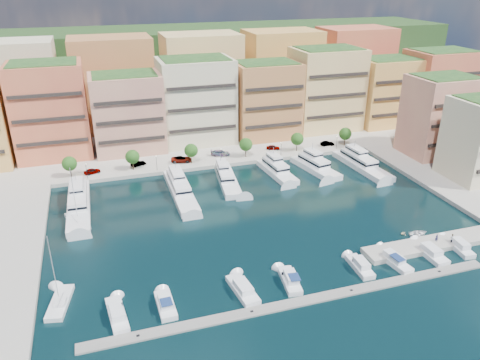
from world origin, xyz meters
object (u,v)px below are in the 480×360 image
Objects in this scene: yacht_3 at (227,178)px; car_3 at (220,153)px; car_2 at (181,159)px; sailboat_0 at (60,303)px; person_0 at (437,238)px; lamppost_0 at (86,168)px; tender_2 at (419,233)px; cruiser_4 at (290,280)px; tree_0 at (69,164)px; car_4 at (273,147)px; yacht_0 at (79,203)px; cruiser_7 at (393,260)px; tree_2 at (191,151)px; yacht_4 at (276,170)px; lamppost_2 at (221,153)px; yacht_5 at (314,165)px; lamppost_4 at (337,140)px; cruiser_0 at (117,315)px; tree_5 at (345,134)px; cruiser_3 at (243,290)px; tender_1 at (403,233)px; tree_1 at (132,157)px; cruiser_9 at (459,247)px; car_1 at (138,164)px; cruiser_6 at (360,267)px; yacht_2 at (180,188)px; sailboat_2 at (77,222)px; cruiser_1 at (166,305)px; lamppost_1 at (156,161)px; cruiser_8 at (430,253)px; tree_3 at (246,145)px; car_5 at (327,144)px; tree_4 at (297,139)px; yacht_6 at (360,163)px; car_0 at (92,171)px; person_1 at (452,237)px.

yacht_3 reaches higher than car_3.
sailboat_0 is at bearing 162.36° from car_2.
sailboat_0 is 8.27× the size of person_0.
tender_2 is at bearing -36.95° from lamppost_0.
car_2 is at bearing 97.12° from cruiser_4.
tree_0 reaches higher than car_4.
yacht_0 is 2.87× the size of cruiser_7.
tree_2 is 24.26m from yacht_4.
yacht_5 is at bearing -23.33° from lamppost_2.
tree_2 reaches higher than tender_2.
lamppost_4 is 88.50m from cruiser_0.
tree_5 is 77.91m from cruiser_3.
sailboat_0 is 70.25m from tender_2.
tender_2 is at bearing -98.29° from lamppost_4.
tender_1 is at bearing 12.17° from cruiser_3.
tree_1 is 81.47m from cruiser_9.
yacht_4 is 37.99m from car_1.
tree_5 is 1.35× the size of lamppost_2.
tree_0 reaches higher than lamppost_4.
cruiser_6 is 63.50m from car_2.
cruiser_7 is (17.83, -55.82, -3.26)m from lamppost_2.
yacht_4 is at bearing -0.43° from tender_1.
car_3 is (-38.77, 3.22, -2.94)m from tree_5.
sailboat_2 is (-24.23, -8.29, -0.90)m from yacht_2.
yacht_0 is (-74.27, -14.21, -2.62)m from lamppost_4.
yacht_4 is 59.26m from cruiser_1.
tree_1 reaches higher than lamppost_1.
car_4 is (53.71, 5.58, -2.15)m from lamppost_0.
cruiser_3 is at bearing -11.53° from sailboat_0.
yacht_5 is at bearing 93.01° from cruiser_8.
cruiser_8 is 0.64× the size of sailboat_2.
tree_5 is 56.80m from yacht_2.
tree_3 is (48.00, 0.00, 0.00)m from tree_0.
sailboat_0 is at bearing 173.42° from cruiser_6.
cruiser_1 is 0.86× the size of cruiser_8.
tree_4 is at bearing 101.82° from car_5.
tree_2 is at bearing 161.71° from yacht_6.
lamppost_0 is 0.98× the size of car_0.
cruiser_4 is (4.95, -58.10, -4.17)m from tree_2.
yacht_0 is 41.98m from cruiser_0.
yacht_6 is (76.80, -14.81, -3.53)m from tree_0.
car_2 is (22.11, 59.78, 1.26)m from cruiser_0.
sailboat_2 reaches higher than tree_0.
car_2 is at bearing 175.10° from lamppost_4.
tree_4 is at bearing 27.67° from yacht_3.
sailboat_0 is 2.39× the size of car_3.
sailboat_2 is (-56.46, 33.89, -0.26)m from cruiser_7.
yacht_4 is (-23.39, -9.95, -2.73)m from lamppost_4.
yacht_5 reaches higher than car_3.
person_1 is at bearing -54.16° from tree_2.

